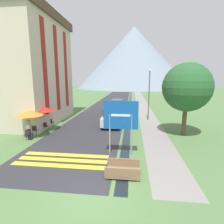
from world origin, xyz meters
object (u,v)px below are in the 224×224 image
object	(u,v)px
footbridge	(123,171)
cafe_chair_far_left	(51,122)
cafe_chair_middle	(45,126)
cafe_chair_nearest	(28,134)
parked_car_far	(117,106)
road_sign	(121,120)
cafe_umbrella_middle_red	(43,109)
cafe_umbrella_front_orange	(29,113)
person_seated_far	(37,125)
streetlamp	(149,91)
hotel_building	(31,65)
parked_car_near	(112,117)
tree_by_path	(187,87)
person_standing_terrace	(29,127)
cafe_chair_near_right	(35,129)

from	to	relation	value
footbridge	cafe_chair_far_left	world-z (taller)	cafe_chair_far_left
cafe_chair_middle	cafe_chair_nearest	bearing A→B (deg)	-108.60
parked_car_far	cafe_chair_middle	distance (m)	12.11
road_sign	cafe_umbrella_middle_red	size ratio (longest dim) A/B	1.53
cafe_umbrella_front_orange	person_seated_far	distance (m)	1.91
streetlamp	footbridge	bearing A→B (deg)	-100.57
cafe_umbrella_middle_red	road_sign	bearing A→B (deg)	-31.36
cafe_chair_middle	cafe_chair_far_left	world-z (taller)	same
hotel_building	parked_car_near	size ratio (longest dim) A/B	2.91
parked_car_far	cafe_chair_far_left	xyz separation A→B (m)	(-5.97, -9.12, -0.40)
streetlamp	tree_by_path	bearing A→B (deg)	-65.19
cafe_chair_far_left	footbridge	bearing A→B (deg)	-45.12
parked_car_far	person_standing_terrace	world-z (taller)	parked_car_far
cafe_chair_nearest	streetlamp	distance (m)	13.33
parked_car_near	cafe_umbrella_middle_red	distance (m)	6.66
footbridge	cafe_chair_middle	size ratio (longest dim) A/B	2.00
cafe_chair_middle	cafe_chair_far_left	xyz separation A→B (m)	(-0.19, 1.51, 0.00)
person_standing_terrace	parked_car_far	bearing A→B (deg)	65.81
parked_car_near	cafe_chair_middle	world-z (taller)	parked_car_near
cafe_chair_middle	streetlamp	bearing A→B (deg)	14.96
hotel_building	cafe_chair_near_right	world-z (taller)	hotel_building
cafe_chair_nearest	person_standing_terrace	xyz separation A→B (m)	(0.05, 0.02, 0.53)
person_standing_terrace	cafe_chair_near_right	bearing A→B (deg)	100.46
streetlamp	cafe_umbrella_front_orange	bearing A→B (deg)	-143.48
road_sign	cafe_chair_far_left	distance (m)	9.69
hotel_building	person_seated_far	xyz separation A→B (m)	(2.52, -4.02, -5.59)
parked_car_near	cafe_chair_near_right	xyz separation A→B (m)	(-6.29, -3.74, -0.40)
cafe_chair_far_left	person_seated_far	bearing A→B (deg)	-96.97
road_sign	tree_by_path	size ratio (longest dim) A/B	0.57
cafe_chair_middle	cafe_umbrella_front_orange	distance (m)	2.39
road_sign	parked_car_near	xyz separation A→B (m)	(-1.32, 6.89, -1.41)
parked_car_far	streetlamp	distance (m)	6.86
parked_car_far	cafe_umbrella_middle_red	size ratio (longest dim) A/B	1.80
cafe_umbrella_front_orange	parked_car_near	bearing A→B (deg)	34.40
hotel_building	parked_car_near	xyz separation A→B (m)	(9.00, -1.01, -5.35)
hotel_building	person_seated_far	size ratio (longest dim) A/B	9.62
cafe_umbrella_front_orange	footbridge	bearing A→B (deg)	-32.27
hotel_building	person_standing_terrace	distance (m)	8.43
tree_by_path	parked_car_far	bearing A→B (deg)	122.92
streetlamp	road_sign	bearing A→B (deg)	-104.50
parked_car_near	cafe_chair_near_right	size ratio (longest dim) A/B	4.72
footbridge	parked_car_far	distance (m)	17.52
footbridge	parked_car_near	bearing A→B (deg)	99.76
footbridge	cafe_umbrella_middle_red	distance (m)	10.54
parked_car_near	cafe_chair_far_left	bearing A→B (deg)	-170.75
footbridge	streetlamp	size ratio (longest dim) A/B	0.29
hotel_building	cafe_chair_nearest	xyz separation A→B (m)	(2.88, -5.97, -5.75)
cafe_chair_nearest	person_seated_far	distance (m)	1.99
person_seated_far	tree_by_path	bearing A→B (deg)	3.50
parked_car_near	person_seated_far	xyz separation A→B (m)	(-6.48, -3.01, -0.24)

